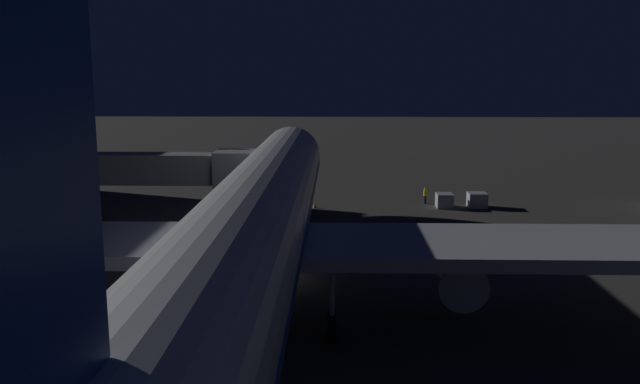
{
  "coord_description": "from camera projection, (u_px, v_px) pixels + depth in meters",
  "views": [
    {
      "loc": [
        -4.39,
        41.28,
        13.55
      ],
      "look_at": [
        -3.0,
        -12.76,
        3.5
      ],
      "focal_mm": 36.1,
      "sensor_mm": 36.0,
      "label": 1
    }
  ],
  "objects": [
    {
      "name": "ground_plane",
      "position": [
        271.0,
        278.0,
        43.16
      ],
      "size": [
        320.0,
        320.0,
        0.0
      ],
      "primitive_type": "plane",
      "color": "#383533"
    },
    {
      "name": "airliner_at_gate",
      "position": [
        254.0,
        226.0,
        34.23
      ],
      "size": [
        55.62,
        63.64,
        17.63
      ],
      "color": "silver",
      "rests_on": "ground_plane"
    },
    {
      "name": "jet_bridge",
      "position": [
        130.0,
        169.0,
        53.95
      ],
      "size": [
        24.37,
        3.4,
        7.14
      ],
      "color": "#9E9E99",
      "rests_on": "ground_plane"
    },
    {
      "name": "apron_floodlight_mast",
      "position": [
        29.0,
        118.0,
        62.46
      ],
      "size": [
        2.9,
        0.5,
        15.59
      ],
      "color": "#59595E",
      "rests_on": "ground_plane"
    },
    {
      "name": "baggage_container_near_belt",
      "position": [
        477.0,
        200.0,
        65.63
      ],
      "size": [
        1.86,
        1.81,
        1.5
      ],
      "primitive_type": "cube",
      "color": "#B7BABF",
      "rests_on": "ground_plane"
    },
    {
      "name": "baggage_container_spare",
      "position": [
        444.0,
        200.0,
        65.51
      ],
      "size": [
        1.6,
        1.88,
        1.45
      ],
      "primitive_type": "cube",
      "color": "#B7BABF",
      "rests_on": "ground_plane"
    },
    {
      "name": "ground_crew_marshaller_fwd",
      "position": [
        425.0,
        195.0,
        67.41
      ],
      "size": [
        0.4,
        0.4,
        1.74
      ],
      "color": "black",
      "rests_on": "ground_plane"
    },
    {
      "name": "traffic_cone_nose_port",
      "position": [
        315.0,
        205.0,
        65.42
      ],
      "size": [
        0.36,
        0.36,
        0.55
      ],
      "primitive_type": "cone",
      "color": "orange",
      "rests_on": "ground_plane"
    },
    {
      "name": "traffic_cone_nose_starboard",
      "position": [
        272.0,
        205.0,
        65.53
      ],
      "size": [
        0.36,
        0.36,
        0.55
      ],
      "primitive_type": "cone",
      "color": "orange",
      "rests_on": "ground_plane"
    }
  ]
}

